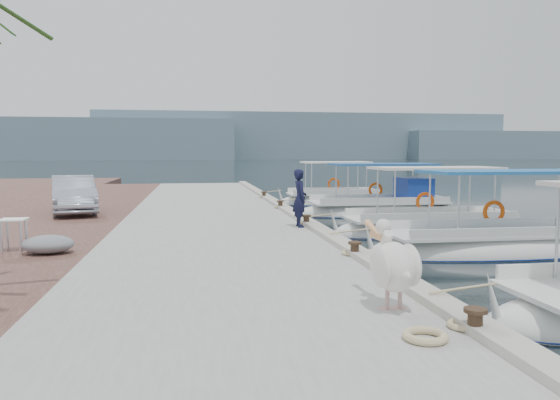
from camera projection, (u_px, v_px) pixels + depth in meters
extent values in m
plane|color=black|center=(330.00, 250.00, 15.07)|extent=(400.00, 400.00, 0.00)
cube|color=gray|center=(214.00, 221.00, 19.50)|extent=(6.00, 40.00, 0.50)
cube|color=#A6A193|center=(290.00, 211.00, 19.91)|extent=(0.44, 40.00, 0.12)
cube|color=#4C2E28|center=(67.00, 224.00, 18.72)|extent=(4.00, 40.00, 0.50)
cube|color=slate|center=(31.00, 140.00, 192.03)|extent=(140.00, 40.00, 14.00)
cube|color=slate|center=(299.00, 137.00, 227.15)|extent=(160.00, 40.00, 18.00)
cube|color=slate|center=(533.00, 146.00, 233.23)|extent=(120.00, 40.00, 11.00)
ellipsoid|color=silver|center=(504.00, 251.00, 14.65)|extent=(7.84, 2.24, 1.30)
ellipsoid|color=navy|center=(504.00, 252.00, 14.65)|extent=(7.88, 2.29, 0.22)
cube|color=silver|center=(504.00, 233.00, 14.61)|extent=(6.43, 1.93, 0.08)
cube|color=#2163A5|center=(513.00, 172.00, 14.49)|extent=(4.70, 2.06, 0.08)
cylinder|color=silver|center=(459.00, 207.00, 13.43)|extent=(0.05, 0.05, 1.60)
torus|color=#F2550C|center=(494.00, 212.00, 15.66)|extent=(0.68, 0.12, 0.68)
ellipsoid|color=silver|center=(429.00, 233.00, 17.96)|extent=(6.68, 2.13, 1.30)
ellipsoid|color=navy|center=(429.00, 234.00, 17.96)|extent=(6.71, 2.17, 0.22)
cube|color=silver|center=(429.00, 218.00, 17.92)|extent=(5.48, 1.83, 0.08)
cube|color=silver|center=(435.00, 168.00, 17.80)|extent=(4.01, 1.96, 0.08)
cylinder|color=silver|center=(395.00, 196.00, 16.83)|extent=(0.05, 0.05, 1.60)
torus|color=#F2550C|center=(425.00, 202.00, 18.92)|extent=(0.68, 0.12, 0.68)
ellipsoid|color=silver|center=(378.00, 214.00, 23.72)|extent=(7.20, 2.52, 1.30)
ellipsoid|color=navy|center=(378.00, 214.00, 23.73)|extent=(7.24, 2.57, 0.22)
cube|color=silver|center=(378.00, 202.00, 23.68)|extent=(5.90, 2.17, 0.08)
cube|color=#1F559C|center=(382.00, 164.00, 23.57)|extent=(4.32, 2.32, 0.08)
cylinder|color=silver|center=(348.00, 185.00, 22.43)|extent=(0.05, 0.05, 1.60)
torus|color=#F2550C|center=(375.00, 190.00, 24.87)|extent=(0.68, 0.12, 0.68)
cube|color=navy|center=(413.00, 189.00, 23.89)|extent=(1.20, 1.76, 1.00)
ellipsoid|color=silver|center=(333.00, 203.00, 28.50)|extent=(5.75, 1.98, 1.30)
ellipsoid|color=navy|center=(333.00, 204.00, 28.50)|extent=(5.77, 2.02, 0.22)
cube|color=silver|center=(333.00, 194.00, 28.46)|extent=(4.71, 1.71, 0.08)
cube|color=white|center=(336.00, 162.00, 28.34)|extent=(3.45, 1.82, 0.08)
cylinder|color=silver|center=(312.00, 179.00, 27.45)|extent=(0.05, 0.05, 1.60)
torus|color=#F2550C|center=(334.00, 184.00, 29.39)|extent=(0.68, 0.12, 0.68)
cylinder|color=black|center=(475.00, 322.00, 6.60)|extent=(0.18, 0.18, 0.30)
cylinder|color=black|center=(475.00, 310.00, 6.59)|extent=(0.28, 0.28, 0.05)
cylinder|color=black|center=(355.00, 250.00, 11.52)|extent=(0.18, 0.18, 0.30)
cylinder|color=black|center=(355.00, 243.00, 11.51)|extent=(0.28, 0.28, 0.05)
cylinder|color=black|center=(306.00, 221.00, 16.44)|extent=(0.18, 0.18, 0.30)
cylinder|color=black|center=(306.00, 216.00, 16.43)|extent=(0.28, 0.28, 0.05)
cylinder|color=black|center=(280.00, 205.00, 21.36)|extent=(0.18, 0.18, 0.30)
cylinder|color=black|center=(280.00, 201.00, 21.34)|extent=(0.28, 0.28, 0.05)
cylinder|color=black|center=(264.00, 195.00, 26.28)|extent=(0.18, 0.18, 0.30)
cylinder|color=black|center=(264.00, 192.00, 26.26)|extent=(0.28, 0.28, 0.05)
cylinder|color=tan|center=(387.00, 296.00, 7.65)|extent=(0.06, 0.06, 0.38)
cylinder|color=tan|center=(400.00, 296.00, 7.68)|extent=(0.06, 0.06, 0.38)
ellipsoid|color=white|center=(394.00, 267.00, 7.63)|extent=(0.56, 0.90, 0.70)
cylinder|color=white|center=(386.00, 242.00, 7.92)|extent=(0.16, 0.33, 0.37)
sphere|color=white|center=(383.00, 227.00, 8.00)|extent=(0.23, 0.23, 0.23)
cone|color=#EAA566|center=(375.00, 230.00, 8.36)|extent=(0.13, 0.68, 0.27)
imported|color=black|center=(300.00, 198.00, 16.11)|extent=(0.45, 0.65, 1.71)
imported|color=#ACB6C5|center=(74.00, 195.00, 19.74)|extent=(2.39, 4.35, 1.36)
ellipsoid|color=slate|center=(48.00, 244.00, 11.92)|extent=(1.10, 0.90, 0.40)
cylinder|color=silver|center=(1.00, 237.00, 11.93)|extent=(0.06, 0.06, 0.70)
cylinder|color=silver|center=(21.00, 237.00, 11.99)|extent=(0.06, 0.06, 0.70)
cylinder|color=silver|center=(7.00, 235.00, 12.32)|extent=(0.06, 0.06, 0.70)
cylinder|color=silver|center=(26.00, 234.00, 12.38)|extent=(0.06, 0.06, 0.70)
cube|color=white|center=(13.00, 220.00, 12.12)|extent=(0.55, 0.55, 0.03)
torus|color=#C6B284|center=(425.00, 336.00, 6.41)|extent=(0.54, 0.54, 0.10)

